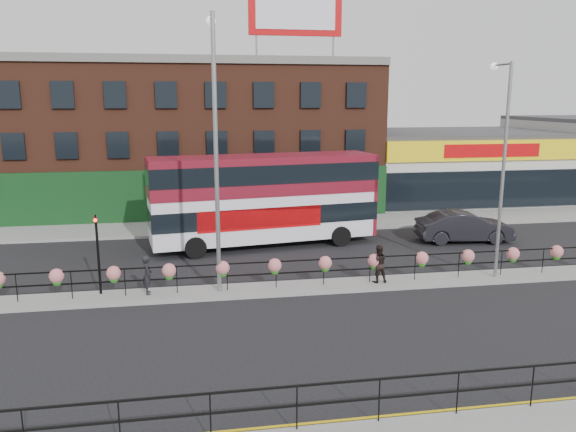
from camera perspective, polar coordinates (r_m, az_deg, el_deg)
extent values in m
plane|color=black|center=(23.48, 1.23, -7.47)|extent=(120.00, 120.00, 0.00)
cube|color=gray|center=(34.88, -2.46, -0.92)|extent=(60.00, 4.00, 0.15)
cube|color=gray|center=(23.46, 1.23, -7.29)|extent=(60.00, 1.60, 0.15)
cube|color=gold|center=(14.93, 8.64, -19.56)|extent=(60.00, 0.10, 0.01)
cube|color=gold|center=(14.79, 8.87, -19.91)|extent=(60.00, 0.10, 0.01)
cube|color=brown|center=(41.86, -9.40, 7.87)|extent=(25.00, 12.00, 10.00)
cube|color=#3F3F42|center=(41.84, -9.64, 14.92)|extent=(25.00, 12.00, 0.30)
cube|color=#0F3916|center=(36.20, -9.16, 2.03)|extent=(25.00, 0.25, 3.40)
cube|color=silver|center=(46.69, 16.16, 4.87)|extent=(15.00, 12.00, 5.00)
cube|color=#3F3F42|center=(46.46, 16.35, 8.12)|extent=(15.00, 12.00, 0.30)
cube|color=yellow|center=(41.15, 19.96, 6.29)|extent=(15.00, 0.25, 1.40)
cube|color=#C5060A|center=(41.04, 20.04, 6.27)|extent=(7.00, 0.10, 0.90)
cube|color=black|center=(41.46, 19.70, 2.57)|extent=(15.00, 0.25, 2.60)
cube|color=#C5060A|center=(37.77, 0.76, 20.09)|extent=(6.00, 0.25, 3.00)
cube|color=white|center=(37.63, 0.80, 20.12)|extent=(5.10, 0.04, 2.25)
cylinder|color=gray|center=(37.15, -3.22, 16.80)|extent=(0.12, 0.12, 1.40)
cylinder|color=gray|center=(38.04, 4.62, 16.66)|extent=(0.12, 0.12, 1.40)
cube|color=black|center=(23.10, 1.24, -4.54)|extent=(30.00, 0.05, 0.05)
cube|color=black|center=(23.24, 1.24, -5.71)|extent=(30.00, 0.05, 0.05)
cylinder|color=black|center=(23.88, -25.87, -6.59)|extent=(0.04, 0.04, 1.10)
cylinder|color=black|center=(23.38, -21.13, -6.56)|extent=(0.04, 0.04, 1.10)
cylinder|color=black|center=(23.06, -16.23, -6.49)|extent=(0.04, 0.04, 1.10)
cylinder|color=black|center=(22.90, -11.23, -6.36)|extent=(0.04, 0.04, 1.10)
cylinder|color=black|center=(22.91, -6.20, -6.18)|extent=(0.04, 0.04, 1.10)
cylinder|color=black|center=(23.10, -1.21, -5.96)|extent=(0.04, 0.04, 1.10)
cylinder|color=black|center=(23.46, 3.65, -5.71)|extent=(0.04, 0.04, 1.10)
cylinder|color=black|center=(23.98, 8.33, -5.42)|extent=(0.04, 0.04, 1.10)
cylinder|color=black|center=(24.65, 12.77, -5.11)|extent=(0.04, 0.04, 1.10)
cylinder|color=black|center=(25.47, 16.96, -4.79)|extent=(0.04, 0.04, 1.10)
cylinder|color=black|center=(26.41, 20.86, -4.47)|extent=(0.04, 0.04, 1.10)
cylinder|color=black|center=(27.46, 24.47, -4.16)|extent=(0.04, 0.04, 1.10)
sphere|color=#D47074|center=(23.38, -22.46, -5.64)|extent=(0.56, 0.56, 0.56)
sphere|color=#296B1D|center=(23.45, -22.41, -6.18)|extent=(0.36, 0.36, 0.36)
sphere|color=#D47074|center=(22.99, -17.29, -5.56)|extent=(0.56, 0.56, 0.56)
sphere|color=#296B1D|center=(23.06, -17.26, -6.10)|extent=(0.36, 0.36, 0.36)
sphere|color=#D47074|center=(22.79, -12.00, -5.42)|extent=(0.56, 0.56, 0.56)
sphere|color=#296B1D|center=(22.86, -11.97, -5.98)|extent=(0.36, 0.36, 0.36)
sphere|color=#D47074|center=(22.78, -6.66, -5.24)|extent=(0.56, 0.56, 0.56)
sphere|color=#296B1D|center=(22.85, -6.64, -5.80)|extent=(0.36, 0.36, 0.36)
sphere|color=#D47074|center=(22.98, -1.36, -5.02)|extent=(0.56, 0.56, 0.56)
sphere|color=#296B1D|center=(23.04, -1.36, -5.57)|extent=(0.36, 0.36, 0.36)
sphere|color=#D47074|center=(23.36, 3.80, -4.76)|extent=(0.56, 0.56, 0.56)
sphere|color=#296B1D|center=(23.42, 3.79, -5.30)|extent=(0.36, 0.36, 0.36)
sphere|color=#D47074|center=(23.92, 8.75, -4.48)|extent=(0.56, 0.56, 0.56)
sphere|color=#296B1D|center=(23.99, 8.73, -5.00)|extent=(0.36, 0.36, 0.36)
sphere|color=#D47074|center=(24.65, 13.44, -4.18)|extent=(0.56, 0.56, 0.56)
sphere|color=#296B1D|center=(24.72, 13.41, -4.69)|extent=(0.36, 0.36, 0.36)
sphere|color=#D47074|center=(25.54, 17.82, -3.87)|extent=(0.56, 0.56, 0.56)
sphere|color=#296B1D|center=(25.60, 17.79, -4.36)|extent=(0.36, 0.36, 0.36)
sphere|color=#D47074|center=(26.57, 21.89, -3.56)|extent=(0.56, 0.56, 0.56)
sphere|color=#296B1D|center=(26.63, 21.85, -4.04)|extent=(0.36, 0.36, 0.36)
sphere|color=#D47074|center=(27.72, 25.63, -3.27)|extent=(0.56, 0.56, 0.56)
sphere|color=#296B1D|center=(27.77, 25.59, -3.73)|extent=(0.36, 0.36, 0.36)
cube|color=black|center=(13.53, 0.92, -16.88)|extent=(20.00, 0.05, 0.05)
cube|color=black|center=(13.78, 0.91, -18.69)|extent=(20.00, 0.05, 0.05)
cylinder|color=black|center=(13.75, -16.76, -19.56)|extent=(0.04, 0.04, 1.10)
cylinder|color=black|center=(13.63, -7.89, -19.44)|extent=(0.04, 0.04, 1.10)
cylinder|color=black|center=(13.80, 0.91, -18.89)|extent=(0.04, 0.04, 1.10)
cylinder|color=black|center=(14.26, 9.25, -17.98)|extent=(0.04, 0.04, 1.10)
cylinder|color=black|center=(14.97, 16.85, -16.83)|extent=(0.04, 0.04, 1.10)
cylinder|color=black|center=(15.90, 23.57, -15.56)|extent=(0.04, 0.04, 1.10)
cube|color=white|center=(29.79, -2.47, 1.82)|extent=(12.16, 4.39, 4.32)
cube|color=maroon|center=(29.60, -2.50, 4.20)|extent=(12.23, 4.46, 1.95)
cube|color=black|center=(29.93, -2.46, 0.40)|extent=(12.25, 4.48, 0.97)
cube|color=black|center=(29.58, -2.50, 4.51)|extent=(12.27, 4.51, 0.97)
cube|color=maroon|center=(29.49, -2.51, 6.03)|extent=(12.16, 4.39, 0.13)
cube|color=maroon|center=(31.84, 7.82, 2.37)|extent=(0.60, 2.76, 4.32)
cube|color=#C5060A|center=(28.50, -2.77, -0.29)|extent=(6.43, 0.98, 1.08)
cylinder|color=black|center=(28.15, -9.37, -3.20)|extent=(1.12, 0.48, 1.08)
cylinder|color=black|center=(30.75, -10.13, -1.95)|extent=(1.12, 0.48, 1.08)
cylinder|color=black|center=(30.23, 5.38, -2.05)|extent=(1.12, 0.48, 1.08)
cylinder|color=black|center=(32.66, 3.52, -0.98)|extent=(1.12, 0.48, 1.08)
imported|color=black|center=(32.41, 17.46, -1.04)|extent=(2.79, 5.51, 1.70)
imported|color=black|center=(22.98, -14.10, -5.82)|extent=(0.66, 0.51, 1.56)
imported|color=black|center=(23.97, 9.14, -4.81)|extent=(0.80, 0.63, 1.62)
cylinder|color=gray|center=(21.83, -7.31, 5.87)|extent=(0.17, 0.17, 10.76)
cylinder|color=gray|center=(22.74, -7.77, 19.42)|extent=(0.11, 1.61, 0.11)
sphere|color=silver|center=(23.53, -7.84, 19.02)|extent=(0.39, 0.39, 0.39)
cylinder|color=gray|center=(25.30, 21.01, 4.10)|extent=(0.15, 0.15, 9.10)
cylinder|color=gray|center=(25.74, 20.97, 14.18)|extent=(0.09, 1.36, 0.09)
sphere|color=silver|center=(26.33, 20.20, 14.07)|extent=(0.33, 0.33, 0.33)
cylinder|color=black|center=(23.28, -18.72, -3.77)|extent=(0.10, 0.10, 3.20)
imported|color=black|center=(22.92, -18.98, 0.09)|extent=(0.15, 0.18, 0.90)
sphere|color=#FF190C|center=(22.84, -19.00, -0.41)|extent=(0.14, 0.14, 0.14)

